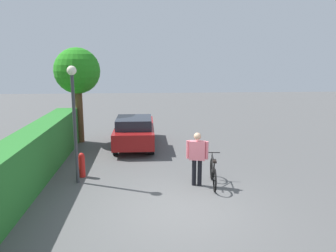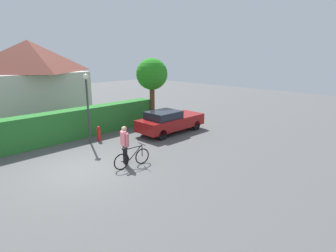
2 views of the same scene
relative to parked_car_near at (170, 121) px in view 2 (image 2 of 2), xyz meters
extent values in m
plane|color=#505050|center=(-6.44, -1.31, -0.70)|extent=(60.00, 60.00, 0.00)
cube|color=#29742C|center=(-6.44, 3.04, 0.10)|extent=(14.62, 0.90, 1.61)
cube|color=beige|center=(-4.49, 8.31, 0.99)|extent=(5.92, 4.77, 3.39)
pyramid|color=brown|center=(-4.49, 8.31, 3.70)|extent=(6.22, 5.01, 2.03)
cube|color=maroon|center=(0.12, 0.00, -0.09)|extent=(4.31, 1.68, 0.65)
cube|color=#1E232D|center=(-0.51, 0.00, 0.45)|extent=(1.85, 1.47, 0.42)
cylinder|color=black|center=(1.58, 0.72, -0.41)|extent=(0.58, 0.18, 0.58)
cylinder|color=black|center=(1.57, -0.75, -0.41)|extent=(0.58, 0.18, 0.58)
cylinder|color=black|center=(-1.34, 0.75, -0.41)|extent=(0.58, 0.18, 0.58)
cylinder|color=black|center=(-1.35, -0.73, -0.41)|extent=(0.58, 0.18, 0.58)
torus|color=black|center=(-4.34, -2.55, -0.36)|extent=(0.69, 0.13, 0.68)
torus|color=black|center=(-5.34, -2.43, -0.36)|extent=(0.69, 0.13, 0.68)
cylinder|color=black|center=(-4.65, -2.51, -0.11)|extent=(0.65, 0.11, 0.56)
cylinder|color=black|center=(-5.06, -2.46, -0.13)|extent=(0.24, 0.06, 0.52)
cylinder|color=black|center=(-4.77, -2.49, 0.11)|extent=(0.78, 0.13, 0.04)
cylinder|color=black|center=(-5.15, -2.45, -0.37)|extent=(0.39, 0.08, 0.05)
cylinder|color=black|center=(-4.34, -2.55, -0.11)|extent=(0.04, 0.04, 0.51)
cube|color=black|center=(-5.16, -2.45, 0.16)|extent=(0.23, 0.12, 0.06)
cylinder|color=black|center=(-4.34, -2.55, 0.18)|extent=(0.09, 0.50, 0.03)
cylinder|color=black|center=(-4.79, -1.91, -0.30)|extent=(0.13, 0.13, 0.81)
cylinder|color=black|center=(-4.83, -2.07, -0.30)|extent=(0.13, 0.13, 0.81)
cube|color=#E5727F|center=(-4.81, -1.99, 0.40)|extent=(0.31, 0.51, 0.58)
sphere|color=tan|center=(-4.81, -1.99, 0.83)|extent=(0.22, 0.22, 0.22)
cylinder|color=#E5727F|center=(-4.74, -1.71, 0.41)|extent=(0.09, 0.09, 0.55)
cylinder|color=#E5727F|center=(-4.88, -2.27, 0.41)|extent=(0.09, 0.09, 0.55)
cylinder|color=#38383D|center=(-4.32, 1.66, 0.96)|extent=(0.10, 0.10, 3.33)
sphere|color=#F2EDCC|center=(-4.32, 1.66, 2.74)|extent=(0.28, 0.28, 0.28)
cylinder|color=brown|center=(0.96, 2.53, 0.62)|extent=(0.33, 0.33, 2.66)
sphere|color=#25861D|center=(0.96, 2.53, 2.57)|extent=(2.05, 2.05, 2.05)
cylinder|color=red|center=(-3.81, 1.61, -0.35)|extent=(0.20, 0.20, 0.70)
sphere|color=red|center=(-3.81, 1.61, 0.02)|extent=(0.18, 0.18, 0.18)
camera|label=1|loc=(-14.24, -0.42, 3.06)|focal=35.33mm
camera|label=2|loc=(-11.65, -11.17, 3.87)|focal=30.14mm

